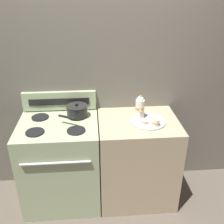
{
  "coord_description": "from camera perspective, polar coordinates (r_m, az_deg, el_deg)",
  "views": [
    {
      "loc": [
        -0.05,
        -2.22,
        2.14
      ],
      "look_at": [
        0.13,
        0.06,
        1.0
      ],
      "focal_mm": 42.0,
      "sensor_mm": 36.0,
      "label": 1
    }
  ],
  "objects": [
    {
      "name": "teacup_left",
      "position": [
        2.48,
        6.96,
        -2.24
      ],
      "size": [
        0.12,
        0.12,
        0.05
      ],
      "color": "white",
      "rests_on": "serving_tray"
    },
    {
      "name": "serving_tray",
      "position": [
        2.56,
        7.87,
        -2.06
      ],
      "size": [
        0.34,
        0.34,
        0.01
      ],
      "color": "#B2B2B7",
      "rests_on": "side_counter"
    },
    {
      "name": "side_counter",
      "position": [
        2.82,
        5.4,
        -10.22
      ],
      "size": [
        0.78,
        0.64,
        0.92
      ],
      "color": "tan",
      "rests_on": "ground"
    },
    {
      "name": "teacup_right",
      "position": [
        2.58,
        9.05,
        -1.18
      ],
      "size": [
        0.12,
        0.12,
        0.05
      ],
      "color": "white",
      "rests_on": "serving_tray"
    },
    {
      "name": "saucepan",
      "position": [
        2.63,
        -7.67,
        0.31
      ],
      "size": [
        0.27,
        0.32,
        0.14
      ],
      "color": "black",
      "rests_on": "stove"
    },
    {
      "name": "creamer_jug",
      "position": [
        2.47,
        9.5,
        -2.25
      ],
      "size": [
        0.07,
        0.07,
        0.07
      ],
      "color": "white",
      "rests_on": "serving_tray"
    },
    {
      "name": "teapot",
      "position": [
        2.56,
        6.09,
        1.07
      ],
      "size": [
        0.09,
        0.14,
        0.24
      ],
      "color": "white",
      "rests_on": "serving_tray"
    },
    {
      "name": "stove",
      "position": [
        2.8,
        -10.93,
        -10.84
      ],
      "size": [
        0.77,
        0.67,
        0.93
      ],
      "color": "#9EAD84",
      "rests_on": "ground"
    },
    {
      "name": "control_panel",
      "position": [
        2.77,
        -11.37,
        2.4
      ],
      "size": [
        0.75,
        0.05,
        0.2
      ],
      "color": "#9EAD84",
      "rests_on": "stove"
    },
    {
      "name": "ground_plane",
      "position": [
        3.09,
        -2.47,
        -17.48
      ],
      "size": [
        6.0,
        6.0,
        0.0
      ],
      "primitive_type": "plane",
      "color": "brown"
    },
    {
      "name": "wall_back",
      "position": [
        2.77,
        -3.22,
        4.38
      ],
      "size": [
        6.0,
        0.05,
        2.2
      ],
      "color": "#666056",
      "rests_on": "ground"
    }
  ]
}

